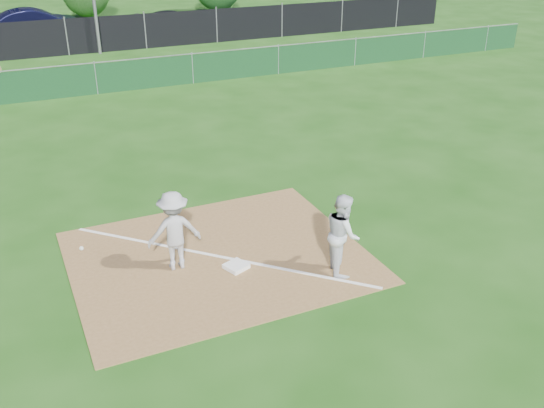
# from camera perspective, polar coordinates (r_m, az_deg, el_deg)

# --- Properties ---
(ground) EXTENTS (90.00, 90.00, 0.00)m
(ground) POSITION_cam_1_polar(r_m,az_deg,el_deg) (20.91, -13.65, 6.69)
(ground) COLOR #17450E
(ground) RESTS_ON ground
(infield_dirt) EXTENTS (6.00, 5.00, 0.02)m
(infield_dirt) POSITION_cam_1_polar(r_m,az_deg,el_deg) (12.92, -5.09, -4.97)
(infield_dirt) COLOR brown
(infield_dirt) RESTS_ON ground
(foul_line) EXTENTS (5.01, 5.01, 0.01)m
(foul_line) POSITION_cam_1_polar(r_m,az_deg,el_deg) (12.91, -5.09, -4.92)
(foul_line) COLOR white
(foul_line) RESTS_ON infield_dirt
(green_fence) EXTENTS (44.00, 0.05, 1.20)m
(green_fence) POSITION_cam_1_polar(r_m,az_deg,el_deg) (25.49, -16.23, 11.22)
(green_fence) COLOR black
(green_fence) RESTS_ON ground
(black_fence) EXTENTS (46.00, 0.04, 1.80)m
(black_fence) POSITION_cam_1_polar(r_m,az_deg,el_deg) (33.20, -18.76, 14.65)
(black_fence) COLOR black
(black_fence) RESTS_ON ground
(parking_lot) EXTENTS (46.00, 9.00, 0.01)m
(parking_lot) POSITION_cam_1_polar(r_m,az_deg,el_deg) (38.26, -19.59, 14.49)
(parking_lot) COLOR black
(parking_lot) RESTS_ON ground
(first_base) EXTENTS (0.54, 0.54, 0.09)m
(first_base) POSITION_cam_1_polar(r_m,az_deg,el_deg) (12.46, -3.39, -5.86)
(first_base) COLOR white
(first_base) RESTS_ON infield_dirt
(play_at_first) EXTENTS (2.41, 0.69, 1.67)m
(play_at_first) POSITION_cam_1_polar(r_m,az_deg,el_deg) (12.25, -9.21, -2.49)
(play_at_first) COLOR #B6B6B9
(play_at_first) RESTS_ON infield_dirt
(runner) EXTENTS (0.85, 0.97, 1.69)m
(runner) POSITION_cam_1_polar(r_m,az_deg,el_deg) (12.10, 6.66, -2.79)
(runner) COLOR white
(runner) RESTS_ON ground
(car_mid) EXTENTS (5.14, 2.07, 1.66)m
(car_mid) POSITION_cam_1_polar(r_m,az_deg,el_deg) (38.41, -21.33, 15.55)
(car_mid) COLOR black
(car_mid) RESTS_ON parking_lot
(car_right) EXTENTS (4.65, 2.76, 1.26)m
(car_right) POSITION_cam_1_polar(r_m,az_deg,el_deg) (38.41, -9.23, 16.60)
(car_right) COLOR black
(car_right) RESTS_ON parking_lot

